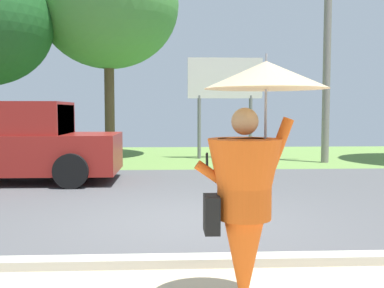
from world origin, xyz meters
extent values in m
cube|color=#4C4C4F|center=(0.00, 2.00, -0.05)|extent=(40.00, 8.00, 0.10)
cube|color=olive|center=(0.00, 10.00, -0.05)|extent=(40.00, 8.00, 0.10)
cube|color=#B2AD9E|center=(0.00, -2.00, 0.05)|extent=(40.00, 0.24, 0.10)
cone|color=#E55B19|center=(0.44, -3.20, 0.73)|extent=(0.60, 0.60, 1.45)
cylinder|color=#E55B19|center=(0.44, -3.20, 1.12)|extent=(0.44, 0.44, 0.65)
sphere|color=tan|center=(0.44, -3.20, 1.59)|extent=(0.22, 0.22, 0.22)
cylinder|color=#E55B19|center=(0.72, -3.20, 1.40)|extent=(0.24, 0.09, 0.45)
cylinder|color=#E55B19|center=(0.18, -3.18, 1.16)|extent=(0.29, 0.08, 0.24)
cylinder|color=gray|center=(0.61, -3.20, 1.62)|extent=(0.02, 0.02, 0.75)
cone|color=#D1B284|center=(0.61, -3.20, 1.96)|extent=(1.00, 1.00, 0.22)
cylinder|color=gray|center=(0.61, -3.20, 2.08)|extent=(0.02, 0.02, 0.10)
cube|color=black|center=(0.14, -3.15, 1.25)|extent=(0.02, 0.11, 0.16)
cube|color=black|center=(0.17, -3.25, 0.85)|extent=(0.12, 0.24, 0.30)
cube|color=maroon|center=(-3.99, 4.02, 0.68)|extent=(5.20, 2.00, 0.90)
cube|color=maroon|center=(-3.49, 4.02, 1.43)|extent=(1.80, 1.84, 0.90)
cube|color=#2D3842|center=(-2.64, 4.02, 1.43)|extent=(0.10, 1.70, 0.77)
cylinder|color=black|center=(-2.29, 5.02, 0.38)|extent=(0.76, 0.28, 0.76)
cylinder|color=black|center=(-2.29, 3.02, 0.38)|extent=(0.76, 0.28, 0.76)
cylinder|color=gray|center=(4.84, 7.58, 3.17)|extent=(0.24, 0.24, 6.33)
cylinder|color=slate|center=(0.86, 8.99, 1.10)|extent=(0.12, 0.12, 2.20)
cylinder|color=slate|center=(2.66, 8.99, 1.10)|extent=(0.12, 0.12, 2.20)
cube|color=silver|center=(1.76, 8.99, 2.80)|extent=(2.60, 0.10, 1.40)
cylinder|color=brown|center=(-2.36, 9.96, 1.94)|extent=(0.36, 0.36, 3.88)
ellipsoid|color=#478C3D|center=(-2.36, 9.96, 5.49)|extent=(5.06, 5.06, 4.60)
camera|label=1|loc=(-0.16, -6.82, 1.68)|focal=42.59mm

